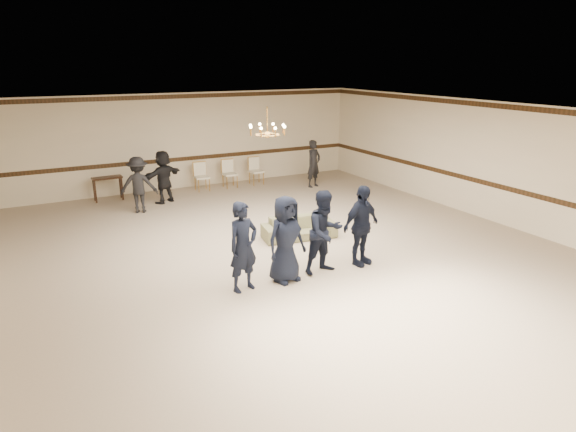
% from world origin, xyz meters
% --- Properties ---
extents(room, '(12.01, 14.01, 3.21)m').
position_xyz_m(room, '(0.00, 0.00, 1.60)').
color(room, tan).
rests_on(room, ground).
extents(chair_rail, '(12.00, 0.02, 0.14)m').
position_xyz_m(chair_rail, '(0.00, 6.99, 1.00)').
color(chair_rail, '#382110').
rests_on(chair_rail, wall_back).
extents(crown_molding, '(12.00, 0.02, 0.14)m').
position_xyz_m(crown_molding, '(0.00, 6.99, 3.08)').
color(crown_molding, '#382110').
rests_on(crown_molding, wall_back).
extents(chandelier, '(0.94, 0.94, 0.89)m').
position_xyz_m(chandelier, '(0.00, 1.00, 2.88)').
color(chandelier, '#C48B3F').
rests_on(chandelier, ceiling).
extents(boy_a, '(0.72, 0.57, 1.75)m').
position_xyz_m(boy_a, '(-1.70, -1.45, 0.87)').
color(boy_a, black).
rests_on(boy_a, floor).
extents(boy_b, '(0.95, 0.72, 1.75)m').
position_xyz_m(boy_b, '(-0.80, -1.45, 0.87)').
color(boy_b, black).
rests_on(boy_b, floor).
extents(boy_c, '(0.91, 0.75, 1.75)m').
position_xyz_m(boy_c, '(0.10, -1.45, 0.87)').
color(boy_c, black).
rests_on(boy_c, floor).
extents(boy_d, '(1.09, 0.66, 1.75)m').
position_xyz_m(boy_d, '(1.00, -1.45, 0.87)').
color(boy_d, black).
rests_on(boy_d, floor).
extents(settee, '(1.90, 0.99, 0.53)m').
position_xyz_m(settee, '(0.66, 0.62, 0.26)').
color(settee, olive).
rests_on(settee, floor).
extents(adult_left, '(1.19, 0.93, 1.62)m').
position_xyz_m(adult_left, '(-2.33, 4.71, 0.81)').
color(adult_left, black).
rests_on(adult_left, floor).
extents(adult_mid, '(1.56, 1.09, 1.62)m').
position_xyz_m(adult_mid, '(-1.43, 5.41, 0.81)').
color(adult_mid, black).
rests_on(adult_mid, floor).
extents(adult_right, '(0.69, 0.56, 1.62)m').
position_xyz_m(adult_right, '(3.67, 5.01, 0.81)').
color(adult_right, black).
rests_on(adult_right, floor).
extents(banquet_chair_left, '(0.49, 0.49, 0.94)m').
position_xyz_m(banquet_chair_left, '(0.06, 6.27, 0.47)').
color(banquet_chair_left, '#EBE4C6').
rests_on(banquet_chair_left, floor).
extents(banquet_chair_mid, '(0.47, 0.47, 0.94)m').
position_xyz_m(banquet_chair_mid, '(1.06, 6.27, 0.47)').
color(banquet_chair_mid, '#EBE4C6').
rests_on(banquet_chair_mid, floor).
extents(banquet_chair_right, '(0.49, 0.49, 0.94)m').
position_xyz_m(banquet_chair_right, '(2.06, 6.27, 0.47)').
color(banquet_chair_right, '#EBE4C6').
rests_on(banquet_chair_right, floor).
extents(console_table, '(0.91, 0.41, 0.75)m').
position_xyz_m(console_table, '(-2.94, 6.47, 0.38)').
color(console_table, black).
rests_on(console_table, floor).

